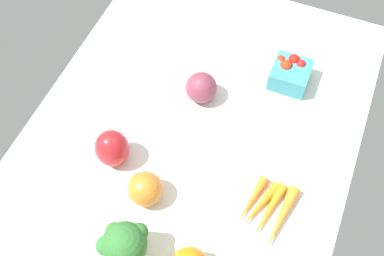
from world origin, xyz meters
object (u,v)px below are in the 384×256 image
berry_basket (290,73)px  bell_pepper_red (112,148)px  broccoli_head (124,243)px  carrot_bunch (268,211)px  heirloom_tomato_orange (145,189)px  red_onion_near_basket (201,88)px

berry_basket → bell_pepper_red: size_ratio=0.96×
berry_basket → broccoli_head: (56.23, -18.24, 3.69)cm
carrot_bunch → heirloom_tomato_orange: 26.83cm
broccoli_head → red_onion_near_basket: bearing=-179.2°
broccoli_head → bell_pepper_red: size_ratio=1.19×
carrot_bunch → bell_pepper_red: bell_pepper_red is taller
berry_basket → bell_pepper_red: bell_pepper_red is taller
berry_basket → broccoli_head: size_ratio=0.81×
broccoli_head → bell_pepper_red: (-19.19, -12.62, -1.95)cm
carrot_bunch → red_onion_near_basket: red_onion_near_basket is taller
carrot_bunch → heirloom_tomato_orange: heirloom_tomato_orange is taller
carrot_bunch → red_onion_near_basket: bearing=-133.5°
berry_basket → carrot_bunch: bearing=9.1°
berry_basket → bell_pepper_red: bearing=-39.8°
bell_pepper_red → red_onion_near_basket: bearing=153.3°
broccoli_head → heirloom_tomato_orange: (-13.31, -1.85, -2.94)cm
carrot_bunch → broccoli_head: 31.56cm
carrot_bunch → bell_pepper_red: size_ratio=1.62×
berry_basket → red_onion_near_basket: 23.01cm
berry_basket → heirloom_tomato_orange: bearing=-25.1°
berry_basket → carrot_bunch: berry_basket is taller
berry_basket → bell_pepper_red: 48.24cm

